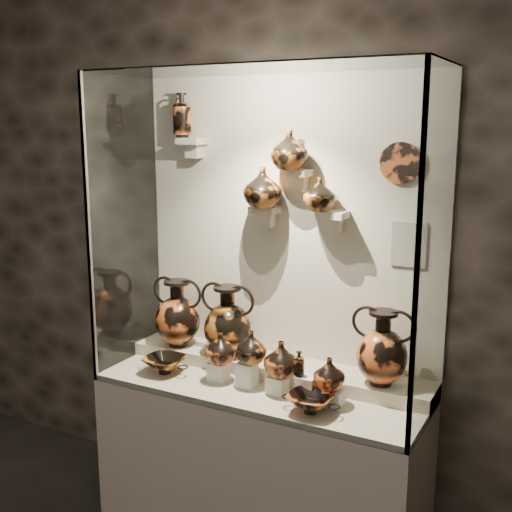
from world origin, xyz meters
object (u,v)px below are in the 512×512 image
Objects in this scene: amphora_left at (178,313)px; lekythos_tall at (182,112)px; ovoid_vase_b at (289,150)px; jug_a at (221,348)px; jug_c at (281,359)px; kylix_right at (311,401)px; lekythos_small at (299,362)px; jug_b at (251,347)px; ovoid_vase_c at (320,194)px; ovoid_vase_a at (263,187)px; jug_e at (329,373)px; amphora_mid at (228,321)px; kylix_left at (165,363)px; amphora_right at (382,348)px.

amphora_left is 1.12m from lekythos_tall.
jug_a is at bearing -114.31° from ovoid_vase_b.
kylix_right is at bearing -53.34° from jug_c.
lekythos_small is 1.49m from lekythos_tall.
jug_b is at bearing -163.80° from lekythos_small.
lekythos_small is 0.72× the size of ovoid_vase_b.
ovoid_vase_c reaches higher than jug_c.
ovoid_vase_a is (0.51, 0.05, 0.73)m from amphora_left.
jug_c is 1.28× the size of lekythos_small.
jug_c is (0.34, 0.02, -0.00)m from jug_a.
amphora_mid is at bearing 145.94° from jug_e.
lekythos_small is (0.85, -0.20, -0.07)m from amphora_left.
jug_a reaches higher than kylix_right.
lekythos_tall reaches higher than ovoid_vase_a.
jug_a is at bearing -37.04° from amphora_left.
jug_a is at bearing 154.39° from kylix_right.
kylix_left is (-0.66, -0.06, -0.12)m from jug_c.
kylix_right is (-0.04, -0.12, -0.10)m from jug_e.
jug_a is at bearing -161.64° from ovoid_vase_c.
ovoid_vase_a is at bearing -156.73° from ovoid_vase_b.
kylix_left is at bearing -132.21° from ovoid_vase_b.
jug_b is 1.07× the size of jug_e.
ovoid_vase_b is (0.67, -0.04, -0.19)m from lekythos_tall.
ovoid_vase_b is (0.09, 0.24, 0.97)m from jug_b.
amphora_mid is 2.33× the size of jug_b.
kylix_left is 1.02× the size of kylix_right.
amphora_left is at bearing 170.62° from ovoid_vase_c.
jug_c is at bearing -24.55° from amphora_left.
lekythos_tall is at bearing -179.00° from lekythos_small.
jug_a is 0.34m from jug_c.
ovoid_vase_c reaches higher than jug_a.
ovoid_vase_c is at bearing -5.83° from amphora_left.
jug_e is 0.87m from ovoid_vase_c.
amphora_mid is 0.70m from jug_e.
kylix_right is 1.39× the size of ovoid_vase_b.
jug_e is 0.57× the size of kylix_right.
jug_c is 0.87m from ovoid_vase_a.
ovoid_vase_b is at bearing 125.12° from jug_e.
ovoid_vase_a is at bearing 111.64° from jug_c.
ovoid_vase_c is (0.08, 0.25, 0.79)m from jug_c.
amphora_right is at bearing 51.22° from lekythos_small.
amphora_right is 2.22× the size of jug_b.
amphora_left is 1.03× the size of amphora_right.
ovoid_vase_b is at bearing 91.93° from jug_b.
lekythos_tall is (-1.01, 0.29, 1.21)m from jug_e.
jug_b is (0.57, -0.18, -0.05)m from amphora_left.
kylix_left is (-0.25, -0.24, -0.21)m from amphora_mid.
kylix_left is at bearing -81.46° from lekythos_tall.
ovoid_vase_c is at bearing 15.80° from amphora_mid.
jug_b is at bearing -30.96° from lekythos_tall.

